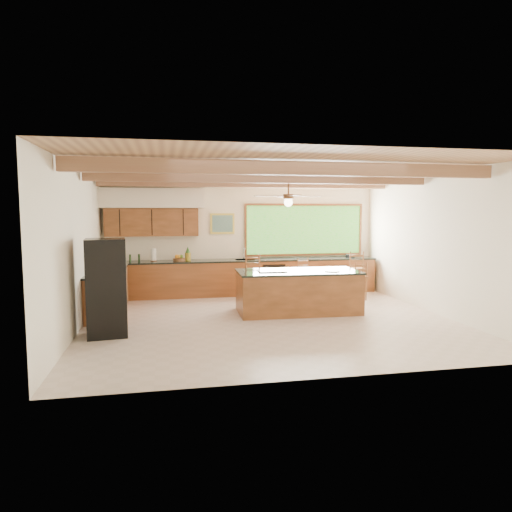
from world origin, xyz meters
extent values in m
plane|color=beige|center=(0.00, 0.00, 0.00)|extent=(7.20, 7.20, 0.00)
cube|color=white|center=(0.00, 3.25, 1.50)|extent=(7.20, 0.04, 3.00)
cube|color=white|center=(0.00, -3.25, 1.50)|extent=(7.20, 0.04, 3.00)
cube|color=white|center=(-3.60, 0.00, 1.50)|extent=(0.04, 6.50, 3.00)
cube|color=white|center=(3.60, 0.00, 1.50)|extent=(0.04, 6.50, 3.00)
cube|color=#A57B52|center=(0.00, 0.00, 3.00)|extent=(7.20, 6.50, 0.04)
cube|color=#876143|center=(0.00, -1.60, 2.86)|extent=(7.10, 0.15, 0.22)
cube|color=#876143|center=(0.00, 0.50, 2.86)|extent=(7.10, 0.15, 0.22)
cube|color=#876143|center=(0.00, 2.30, 2.86)|extent=(7.10, 0.15, 0.22)
cube|color=brown|center=(-2.35, 3.06, 1.90)|extent=(2.30, 0.35, 0.70)
cube|color=white|center=(-2.35, 2.99, 2.50)|extent=(2.60, 0.50, 0.48)
cylinder|color=#FFEABF|center=(-3.05, 2.99, 2.27)|extent=(0.10, 0.10, 0.01)
cylinder|color=#FFEABF|center=(-1.65, 2.99, 2.27)|extent=(0.10, 0.10, 0.01)
cube|color=#6EB540|center=(1.70, 3.22, 1.67)|extent=(3.20, 0.04, 1.30)
cube|color=gold|center=(-0.55, 3.22, 1.85)|extent=(0.64, 0.03, 0.54)
cube|color=#467E5D|center=(-0.55, 3.20, 1.85)|extent=(0.54, 0.01, 0.44)
cube|color=brown|center=(0.00, 2.91, 0.44)|extent=(7.00, 0.65, 0.88)
cube|color=black|center=(0.00, 2.91, 0.90)|extent=(7.04, 0.69, 0.04)
cube|color=brown|center=(-3.26, 1.35, 0.44)|extent=(0.65, 2.35, 0.88)
cube|color=black|center=(-3.26, 1.35, 0.90)|extent=(0.69, 2.39, 0.04)
cube|color=black|center=(0.70, 2.58, 0.42)|extent=(0.60, 0.02, 0.78)
cube|color=silver|center=(0.00, 2.91, 0.91)|extent=(0.50, 0.38, 0.03)
cylinder|color=silver|center=(0.00, 3.11, 1.07)|extent=(0.03, 0.03, 0.30)
cylinder|color=silver|center=(0.00, 3.01, 1.20)|extent=(0.03, 0.20, 0.03)
cylinder|color=white|center=(-2.33, 2.99, 1.08)|extent=(0.13, 0.13, 0.32)
cylinder|color=#1C3916|center=(-2.91, 3.02, 1.01)|extent=(0.05, 0.05, 0.18)
cylinder|color=#1C3916|center=(-2.69, 3.02, 1.01)|extent=(0.05, 0.05, 0.18)
cube|color=black|center=(2.89, 2.86, 0.96)|extent=(0.23, 0.21, 0.09)
cube|color=brown|center=(0.75, 0.60, 0.43)|extent=(2.59, 1.25, 0.87)
cube|color=black|center=(0.75, 0.60, 0.89)|extent=(2.63, 1.30, 0.04)
cube|color=black|center=(0.18, 0.62, 0.91)|extent=(0.58, 0.47, 0.02)
cylinder|color=white|center=(1.43, 0.35, 0.91)|extent=(0.31, 0.31, 0.02)
cube|color=black|center=(-3.05, -0.53, 0.85)|extent=(0.73, 0.71, 1.71)
cube|color=silver|center=(-2.72, -0.53, 0.85)|extent=(0.02, 0.05, 1.57)
cube|color=brown|center=(0.10, 2.14, 0.70)|extent=(0.55, 0.55, 0.04)
cylinder|color=brown|center=(-0.06, 1.97, 0.34)|extent=(0.04, 0.04, 0.68)
cylinder|color=brown|center=(0.26, 1.97, 0.34)|extent=(0.04, 0.04, 0.68)
cylinder|color=brown|center=(-0.06, 2.30, 0.34)|extent=(0.04, 0.04, 0.68)
cylinder|color=brown|center=(0.26, 2.30, 0.34)|extent=(0.04, 0.04, 0.68)
cube|color=brown|center=(1.30, 2.32, 0.62)|extent=(0.45, 0.45, 0.04)
cylinder|color=brown|center=(1.16, 2.18, 0.30)|extent=(0.03, 0.03, 0.60)
cylinder|color=brown|center=(1.45, 2.18, 0.30)|extent=(0.03, 0.03, 0.60)
cylinder|color=brown|center=(1.16, 2.47, 0.30)|extent=(0.03, 0.03, 0.60)
cylinder|color=brown|center=(1.45, 2.47, 0.30)|extent=(0.03, 0.03, 0.60)
cube|color=brown|center=(2.67, 1.69, 0.57)|extent=(0.42, 0.42, 0.04)
cylinder|color=brown|center=(2.53, 1.56, 0.28)|extent=(0.03, 0.03, 0.55)
cylinder|color=brown|center=(2.80, 1.56, 0.28)|extent=(0.03, 0.03, 0.55)
cylinder|color=brown|center=(2.53, 1.82, 0.28)|extent=(0.03, 0.03, 0.55)
cylinder|color=brown|center=(2.80, 1.82, 0.28)|extent=(0.03, 0.03, 0.55)
cube|color=brown|center=(2.77, 2.22, 0.70)|extent=(0.50, 0.50, 0.04)
cylinder|color=brown|center=(2.60, 2.06, 0.34)|extent=(0.04, 0.04, 0.68)
cylinder|color=brown|center=(2.93, 2.06, 0.34)|extent=(0.04, 0.04, 0.68)
cylinder|color=brown|center=(2.60, 2.39, 0.34)|extent=(0.04, 0.04, 0.68)
cylinder|color=brown|center=(2.93, 2.39, 0.34)|extent=(0.04, 0.04, 0.68)
camera|label=1|loc=(-2.02, -8.73, 2.18)|focal=32.00mm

